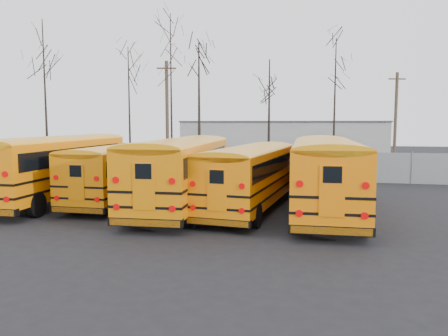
% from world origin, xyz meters
% --- Properties ---
extents(ground, '(120.00, 120.00, 0.00)m').
position_xyz_m(ground, '(0.00, 0.00, 0.00)').
color(ground, black).
rests_on(ground, ground).
extents(fence, '(40.00, 0.04, 2.00)m').
position_xyz_m(fence, '(0.00, 12.00, 1.00)').
color(fence, gray).
rests_on(fence, ground).
extents(distant_building, '(22.00, 8.00, 4.00)m').
position_xyz_m(distant_building, '(2.00, 32.00, 2.00)').
color(distant_building, '#B4B3AF').
rests_on(distant_building, ground).
extents(bus_a, '(3.08, 11.99, 3.33)m').
position_xyz_m(bus_a, '(-6.58, 1.55, 1.95)').
color(bus_a, black).
rests_on(bus_a, ground).
extents(bus_b, '(2.54, 10.42, 2.90)m').
position_xyz_m(bus_b, '(-3.32, 2.25, 1.70)').
color(bus_b, black).
rests_on(bus_b, ground).
extents(bus_c, '(3.40, 11.88, 3.29)m').
position_xyz_m(bus_c, '(0.07, 1.15, 1.93)').
color(bus_c, black).
rests_on(bus_c, ground).
extents(bus_d, '(3.46, 10.76, 2.96)m').
position_xyz_m(bus_d, '(3.23, 1.43, 1.73)').
color(bus_d, black).
rests_on(bus_d, ground).
extents(bus_e, '(3.18, 11.96, 3.32)m').
position_xyz_m(bus_e, '(6.47, 1.45, 1.94)').
color(bus_e, black).
rests_on(bus_e, ground).
extents(utility_pole_left, '(1.57, 0.53, 8.97)m').
position_xyz_m(utility_pole_left, '(-6.28, 16.58, 4.61)').
color(utility_pole_left, '#483728').
rests_on(utility_pole_left, ground).
extents(utility_pole_right, '(1.38, 0.54, 7.96)m').
position_xyz_m(utility_pole_right, '(12.09, 19.80, 4.09)').
color(utility_pole_right, '#4C3A2B').
rests_on(utility_pole_right, ground).
extents(tree_0, '(0.26, 0.26, 12.97)m').
position_xyz_m(tree_0, '(-17.84, 16.89, 6.49)').
color(tree_0, black).
rests_on(tree_0, ground).
extents(tree_1, '(0.26, 0.26, 10.14)m').
position_xyz_m(tree_1, '(-9.41, 16.05, 5.07)').
color(tree_1, black).
rests_on(tree_1, ground).
extents(tree_2, '(0.26, 0.26, 12.01)m').
position_xyz_m(tree_2, '(-4.88, 13.69, 6.01)').
color(tree_2, black).
rests_on(tree_2, ground).
extents(tree_3, '(0.26, 0.26, 9.88)m').
position_xyz_m(tree_3, '(-2.79, 14.02, 4.94)').
color(tree_3, black).
rests_on(tree_3, ground).
extents(tree_4, '(0.26, 0.26, 9.01)m').
position_xyz_m(tree_4, '(2.06, 17.71, 4.50)').
color(tree_4, black).
rests_on(tree_4, ground).
extents(tree_5, '(0.26, 0.26, 9.75)m').
position_xyz_m(tree_5, '(7.12, 13.87, 4.88)').
color(tree_5, black).
rests_on(tree_5, ground).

